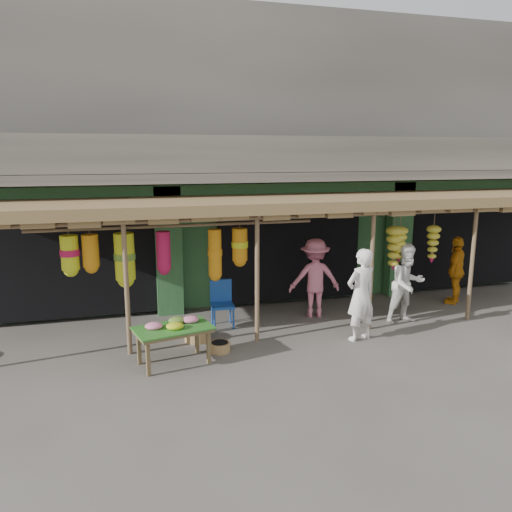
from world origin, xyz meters
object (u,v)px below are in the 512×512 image
object	(u,v)px
person_front	(361,295)
person_vendor	(456,270)
flower_table	(174,329)
person_right	(407,284)
person_shopper	(315,278)
blue_chair	(222,301)

from	to	relation	value
person_front	person_vendor	world-z (taller)	person_front
person_front	person_vendor	distance (m)	3.85
flower_table	person_front	xyz separation A→B (m)	(3.76, 0.17, 0.29)
person_right	person_shopper	xyz separation A→B (m)	(-1.80, 0.96, 0.02)
blue_chair	person_shopper	world-z (taller)	person_shopper
blue_chair	person_vendor	bearing A→B (deg)	3.93
person_right	person_vendor	distance (m)	2.22
person_vendor	blue_chair	bearing A→B (deg)	-38.63
person_right	person_shopper	world-z (taller)	person_shopper
person_right	person_front	bearing A→B (deg)	-160.62
person_vendor	person_right	bearing A→B (deg)	-13.39
person_front	person_right	world-z (taller)	person_front
person_shopper	person_vendor	bearing A→B (deg)	-170.40
flower_table	person_shopper	world-z (taller)	person_shopper
flower_table	person_right	size ratio (longest dim) A/B	0.83
person_vendor	person_shopper	distance (m)	3.80
flower_table	person_vendor	distance (m)	7.46
flower_table	blue_chair	distance (m)	2.15
flower_table	person_right	distance (m)	5.31
flower_table	blue_chair	bearing A→B (deg)	41.58
person_vendor	person_shopper	xyz separation A→B (m)	(-3.80, -0.01, 0.06)
flower_table	person_vendor	size ratio (longest dim) A/B	0.87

